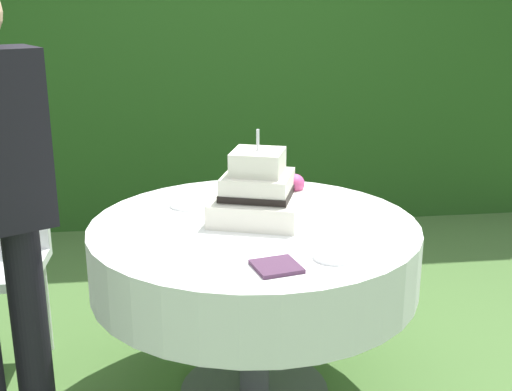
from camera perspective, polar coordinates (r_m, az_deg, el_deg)
foliage_hedge at (r=4.57m, az=-3.83°, el=14.34°), size 5.35×0.45×2.67m
cake_table at (r=2.49m, az=-0.15°, el=-5.18°), size 1.23×1.23×0.73m
wedding_cake at (r=2.47m, az=0.23°, el=0.23°), size 0.42×0.42×0.35m
serving_plate_near at (r=2.66m, az=-5.94°, el=-0.80°), size 0.14×0.14×0.01m
serving_plate_far at (r=2.14m, az=6.72°, el=-5.33°), size 0.13×0.13×0.01m
napkin_stack at (r=2.05m, az=1.79°, el=-6.19°), size 0.17×0.17×0.01m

